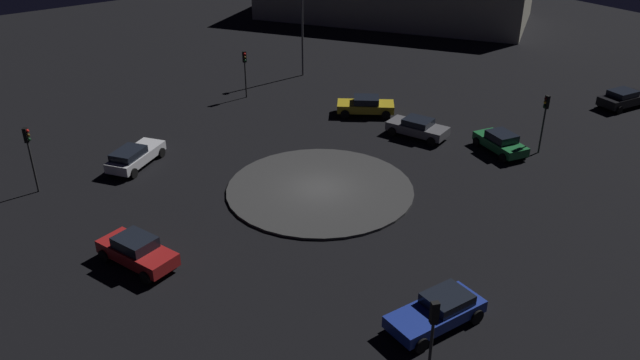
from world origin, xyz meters
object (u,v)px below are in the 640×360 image
at_px(car_red, 137,251).
at_px(traffic_light_east, 432,331).
at_px(car_grey, 418,127).
at_px(traffic_light_west, 245,65).
at_px(car_blue, 438,311).
at_px(traffic_light_north, 545,113).
at_px(traffic_light_southwest, 29,147).
at_px(car_white, 134,156).
at_px(streetlamp_northwest, 302,10).
at_px(car_yellow, 366,105).
at_px(car_green, 501,142).
at_px(car_black, 624,98).

relative_size(car_red, traffic_light_east, 1.05).
distance_m(car_grey, traffic_light_west, 15.70).
bearing_deg(car_blue, traffic_light_north, -152.84).
bearing_deg(traffic_light_north, traffic_light_southwest, -10.05).
bearing_deg(car_grey, car_blue, -60.43).
bearing_deg(traffic_light_southwest, car_red, -44.34).
xyz_separation_m(car_blue, car_red, (-12.18, -8.88, 0.06)).
height_order(car_white, traffic_light_north, traffic_light_north).
bearing_deg(streetlamp_northwest, traffic_light_west, -73.91).
bearing_deg(car_red, traffic_light_west, -61.32).
height_order(traffic_light_north, streetlamp_northwest, streetlamp_northwest).
relative_size(traffic_light_north, streetlamp_northwest, 0.45).
xyz_separation_m(traffic_light_east, streetlamp_northwest, (-34.78, 18.31, 2.76)).
height_order(car_white, traffic_light_west, traffic_light_west).
bearing_deg(car_yellow, traffic_light_southwest, -145.22).
bearing_deg(car_red, car_grey, -99.53).
bearing_deg(car_green, streetlamp_northwest, -164.40).
height_order(car_blue, car_grey, car_blue).
distance_m(car_green, car_grey, 5.96).
relative_size(car_white, car_black, 1.05).
relative_size(car_red, car_black, 1.04).
xyz_separation_m(car_white, car_grey, (7.35, 18.42, -0.03)).
height_order(car_white, car_red, car_red).
bearing_deg(traffic_light_southwest, traffic_light_west, 55.76).
bearing_deg(car_blue, car_black, -159.88).
bearing_deg(car_green, car_blue, -46.11).
distance_m(car_green, traffic_light_east, 23.80).
height_order(car_green, traffic_light_north, traffic_light_north).
bearing_deg(traffic_light_west, car_blue, 0.83).
relative_size(car_blue, car_red, 0.98).
xyz_separation_m(car_red, traffic_light_west, (-17.85, 16.72, 2.01)).
bearing_deg(traffic_light_west, traffic_light_north, 42.11).
bearing_deg(traffic_light_east, car_yellow, -12.83).
bearing_deg(traffic_light_north, traffic_light_west, -47.25).
bearing_deg(car_black, car_grey, 170.02).
height_order(car_grey, car_red, car_red).
bearing_deg(streetlamp_northwest, car_green, 3.82).
relative_size(traffic_light_north, traffic_light_west, 1.05).
bearing_deg(traffic_light_southwest, traffic_light_east, -38.20).
height_order(car_grey, traffic_light_north, traffic_light_north).
relative_size(car_grey, traffic_light_southwest, 1.12).
bearing_deg(traffic_light_southwest, car_yellow, 30.88).
bearing_deg(traffic_light_east, car_red, 42.82).
height_order(car_red, traffic_light_southwest, traffic_light_southwest).
height_order(car_white, car_grey, car_white).
xyz_separation_m(traffic_light_west, streetlamp_northwest, (-2.07, 7.19, 3.11)).
relative_size(car_grey, streetlamp_northwest, 0.50).
bearing_deg(car_black, traffic_light_southwest, 170.08).
height_order(traffic_light_west, streetlamp_northwest, streetlamp_northwest).
height_order(car_yellow, traffic_light_west, traffic_light_west).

